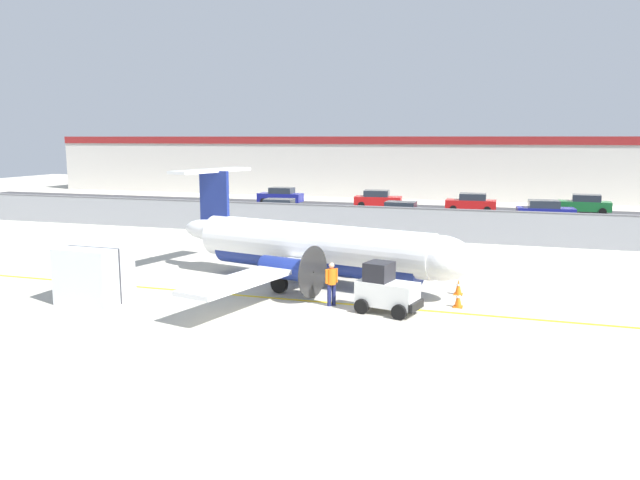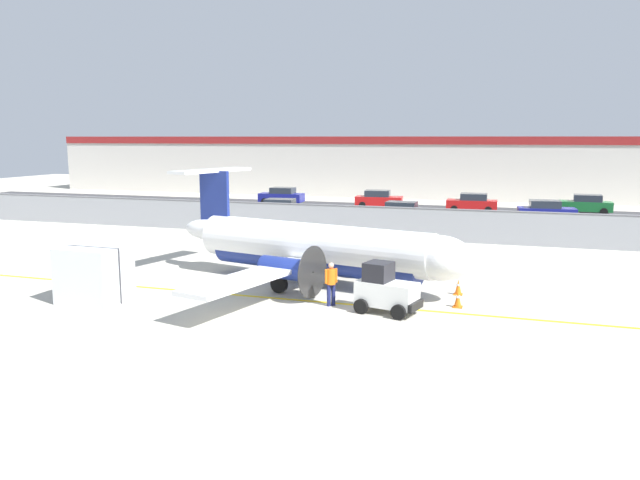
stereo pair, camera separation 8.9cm
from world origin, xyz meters
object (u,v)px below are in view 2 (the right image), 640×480
(baggage_tug, at_px, (386,290))
(parked_car_5, at_px, (546,211))
(traffic_cone_near_left, at_px, (458,299))
(parked_car_6, at_px, (586,204))
(parked_car_1, at_px, (279,209))
(parked_car_0, at_px, (282,196))
(parked_car_3, at_px, (400,212))
(commuter_airplane, at_px, (318,248))
(parked_car_4, at_px, (472,203))
(cargo_container, at_px, (94,274))
(traffic_cone_near_right, at_px, (458,287))
(parked_car_2, at_px, (379,199))
(ground_crew_worker, at_px, (331,282))

(baggage_tug, distance_m, parked_car_5, 28.80)
(traffic_cone_near_left, height_order, parked_car_6, parked_car_6)
(traffic_cone_near_left, height_order, parked_car_1, parked_car_1)
(parked_car_0, height_order, parked_car_3, same)
(commuter_airplane, distance_m, parked_car_4, 29.13)
(baggage_tug, height_order, cargo_container, cargo_container)
(traffic_cone_near_right, xyz_separation_m, parked_car_0, (-19.39, 29.87, 0.58))
(parked_car_0, bearing_deg, parked_car_2, 176.47)
(commuter_airplane, distance_m, parked_car_3, 20.15)
(traffic_cone_near_left, relative_size, traffic_cone_near_right, 1.00)
(traffic_cone_near_left, bearing_deg, parked_car_6, 77.14)
(cargo_container, bearing_deg, ground_crew_worker, 15.45)
(cargo_container, xyz_separation_m, parked_car_6, (21.23, 36.00, -0.21))
(baggage_tug, relative_size, parked_car_1, 0.58)
(parked_car_0, distance_m, parked_car_2, 9.54)
(cargo_container, distance_m, parked_car_5, 34.87)
(cargo_container, bearing_deg, parked_car_5, 60.92)
(parked_car_5, bearing_deg, cargo_container, -126.16)
(traffic_cone_near_right, height_order, parked_car_1, parked_car_1)
(traffic_cone_near_left, height_order, parked_car_0, parked_car_0)
(baggage_tug, bearing_deg, parked_car_1, 133.71)
(parked_car_1, relative_size, parked_car_5, 1.00)
(baggage_tug, distance_m, parked_car_1, 26.50)
(baggage_tug, bearing_deg, parked_car_5, 90.49)
(baggage_tug, height_order, parked_car_3, baggage_tug)
(parked_car_3, distance_m, parked_car_6, 17.24)
(parked_car_0, bearing_deg, ground_crew_worker, 112.72)
(baggage_tug, distance_m, parked_car_2, 33.92)
(ground_crew_worker, xyz_separation_m, traffic_cone_near_right, (4.52, 3.23, -0.64))
(traffic_cone_near_right, bearing_deg, parked_car_0, 122.99)
(traffic_cone_near_left, bearing_deg, baggage_tug, -147.91)
(baggage_tug, xyz_separation_m, cargo_container, (-11.30, -1.91, 0.24))
(parked_car_3, height_order, parked_car_5, same)
(baggage_tug, distance_m, parked_car_0, 37.52)
(ground_crew_worker, relative_size, traffic_cone_near_left, 2.66)
(traffic_cone_near_right, bearing_deg, parked_car_3, 107.04)
(parked_car_5, height_order, parked_car_6, same)
(traffic_cone_near_right, distance_m, parked_car_3, 21.13)
(cargo_container, xyz_separation_m, parked_car_0, (-5.76, 35.32, -0.21))
(cargo_container, bearing_deg, parked_car_3, 75.58)
(commuter_airplane, height_order, parked_car_0, commuter_airplane)
(traffic_cone_near_right, height_order, parked_car_3, parked_car_3)
(commuter_airplane, height_order, parked_car_5, commuter_airplane)
(parked_car_4, bearing_deg, parked_car_0, -4.91)
(traffic_cone_near_left, distance_m, parked_car_1, 26.56)
(commuter_airplane, bearing_deg, parked_car_2, 110.98)
(parked_car_0, xyz_separation_m, parked_car_5, (23.64, -5.38, 0.00))
(parked_car_3, height_order, parked_car_6, same)
(cargo_container, height_order, parked_car_1, cargo_container)
(traffic_cone_near_right, distance_m, parked_car_5, 24.87)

